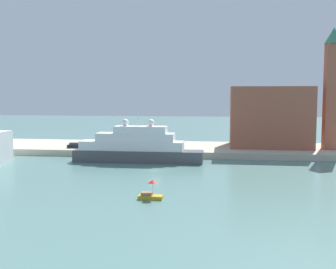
{
  "coord_description": "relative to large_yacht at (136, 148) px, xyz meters",
  "views": [
    {
      "loc": [
        13.32,
        -81.0,
        15.1
      ],
      "look_at": [
        1.86,
        6.0,
        6.6
      ],
      "focal_mm": 45.03,
      "sensor_mm": 36.0,
      "label": 1
    }
  ],
  "objects": [
    {
      "name": "bell_tower",
      "position": [
        45.2,
        16.06,
        14.1
      ],
      "size": [
        4.49,
        4.49,
        29.44
      ],
      "color": "#93513D",
      "rests_on": "quay_dock"
    },
    {
      "name": "large_yacht",
      "position": [
        0.0,
        0.0,
        0.0
      ],
      "size": [
        28.78,
        4.95,
        11.8
      ],
      "color": "#4C4C51",
      "rests_on": "ground"
    },
    {
      "name": "ground",
      "position": [
        5.79,
        -9.97,
        -3.2
      ],
      "size": [
        400.0,
        400.0,
        0.0
      ],
      "primitive_type": "plane",
      "color": "slate"
    },
    {
      "name": "person_figure",
      "position": [
        -13.54,
        8.72,
        -0.83
      ],
      "size": [
        0.36,
        0.36,
        1.82
      ],
      "color": "#334C8C",
      "rests_on": "quay_dock"
    },
    {
      "name": "small_motorboat",
      "position": [
        8.82,
        -32.4,
        -2.36
      ],
      "size": [
        3.51,
        1.55,
        2.85
      ],
      "color": "#B7991E",
      "rests_on": "ground"
    },
    {
      "name": "harbor_building",
      "position": [
        31.03,
        20.11,
        6.02
      ],
      "size": [
        20.2,
        15.09,
        15.39
      ],
      "primitive_type": "cube",
      "color": "#93513D",
      "rests_on": "quay_dock"
    },
    {
      "name": "mooring_bollard",
      "position": [
        3.38,
        7.43,
        -1.25
      ],
      "size": [
        0.39,
        0.39,
        0.86
      ],
      "primitive_type": "cylinder",
      "color": "black",
      "rests_on": "quay_dock"
    },
    {
      "name": "quay_dock",
      "position": [
        5.79,
        17.52,
        -2.44
      ],
      "size": [
        110.0,
        22.97,
        1.52
      ],
      "primitive_type": "cube",
      "color": "#B7AD99",
      "rests_on": "ground"
    },
    {
      "name": "parked_car",
      "position": [
        -17.86,
        10.28,
        -1.12
      ],
      "size": [
        3.81,
        1.8,
        1.3
      ],
      "color": "black",
      "rests_on": "quay_dock"
    }
  ]
}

